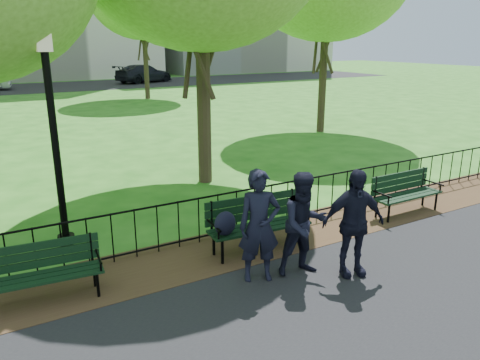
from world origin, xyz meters
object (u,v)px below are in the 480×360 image
park_bench_main (246,220)px  park_bench_right_a (405,189)px  park_bench_left_a (41,266)px  lamppost (54,131)px  person_left (259,226)px  person_right (353,223)px  sedan_dark (144,74)px  person_mid (304,224)px

park_bench_main → park_bench_right_a: park_bench_main is taller
park_bench_left_a → lamppost: (0.66, 1.89, 1.59)m
person_left → lamppost: bearing=150.1°
person_right → sedan_dark: size_ratio=0.33×
park_bench_main → park_bench_right_a: 4.01m
park_bench_main → person_left: 0.99m
sedan_dark → park_bench_right_a: bearing=149.3°
lamppost → person_left: 3.97m
lamppost → person_right: (3.74, -3.54, -1.24)m
park_bench_main → sedan_dark: bearing=78.3°
sedan_dark → person_right: bearing=145.1°
park_bench_main → park_bench_right_a: bearing=4.8°
park_bench_left_a → lamppost: lamppost is taller
park_bench_left_a → person_left: bearing=-13.6°
park_bench_left_a → person_left: 3.22m
park_bench_right_a → person_mid: person_mid is taller
sedan_dark → person_mid: bearing=144.0°
person_mid → park_bench_right_a: bearing=28.2°
park_bench_right_a → person_mid: size_ratio=1.01×
lamppost → sedan_dark: 34.40m
lamppost → person_right: lamppost is taller
park_bench_main → person_right: (1.06, -1.50, 0.25)m
park_bench_main → person_mid: (0.41, -1.10, 0.22)m
person_right → person_mid: bearing=166.8°
park_bench_right_a → person_left: size_ratio=0.96×
park_bench_main → person_left: (-0.31, -0.90, 0.26)m
park_bench_right_a → person_right: (-2.95, -1.51, 0.33)m
park_bench_left_a → sedan_dark: (13.28, 33.87, 0.25)m
person_right → park_bench_right_a: bearing=45.5°
lamppost → park_bench_right_a: bearing=-16.8°
park_bench_right_a → person_right: size_ratio=0.98×
person_right → person_left: bearing=174.7°
person_left → park_bench_left_a: bearing=-177.8°
park_bench_main → park_bench_left_a: park_bench_main is taller
person_left → person_mid: bearing=5.8°
park_bench_left_a → person_right: (4.39, -1.64, 0.35)m
person_mid → sedan_dark: (9.54, 35.11, -0.07)m
lamppost → sedan_dark: (12.63, 31.97, -1.34)m
park_bench_right_a → park_bench_left_a: bearing=178.9°
sedan_dark → park_bench_main: bearing=142.9°
park_bench_left_a → lamppost: size_ratio=0.43×
lamppost → person_right: size_ratio=2.23×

